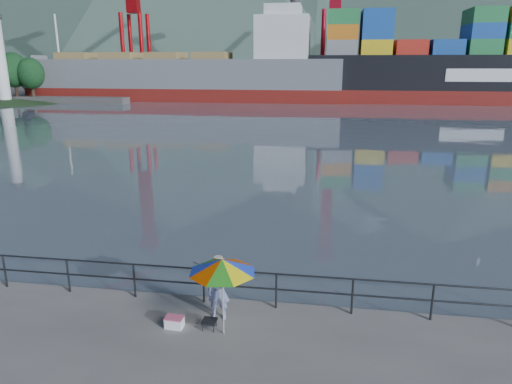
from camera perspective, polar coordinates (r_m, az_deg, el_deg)
harbor_water at (r=139.47m, az=7.15°, el=13.11°), size 500.00×280.00×0.00m
far_dock at (r=102.63m, az=12.20°, el=11.94°), size 200.00×40.00×0.40m
guardrail at (r=13.10m, az=-10.87°, el=-11.05°), size 22.00×0.06×1.03m
port_cranes at (r=97.53m, az=26.30°, el=19.98°), size 116.00×28.00×38.40m
container_stacks at (r=108.35m, az=27.71°, el=12.51°), size 58.00×5.40×7.80m
fisherman at (r=11.95m, az=-4.66°, el=-12.16°), size 0.58×0.38×1.57m
beach_umbrella at (r=10.83m, az=-4.24°, el=-9.18°), size 1.97×1.97×1.98m
folding_stool at (r=11.85m, az=-5.84°, el=-16.12°), size 0.37×0.37×0.23m
cooler_bag at (r=12.03m, az=-10.16°, el=-15.78°), size 0.45×0.31×0.25m
fishing_rod at (r=13.19m, az=-5.56°, el=-13.18°), size 0.54×1.56×1.15m
bulk_carrier at (r=85.94m, az=-7.82°, el=14.15°), size 56.87×9.84×14.50m
container_ship at (r=86.83m, az=26.39°, el=13.94°), size 53.58×8.93×18.10m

